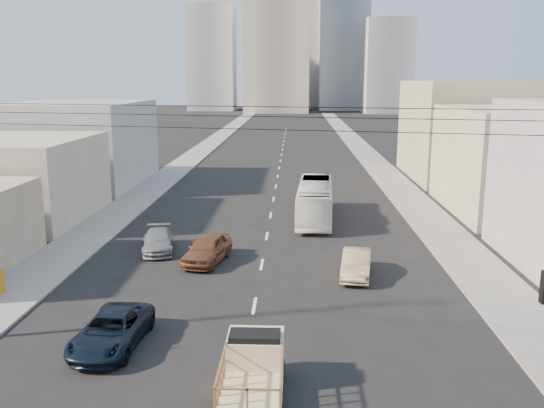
# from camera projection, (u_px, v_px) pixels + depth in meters

# --- Properties ---
(ground) EXTENTS (420.00, 420.00, 0.00)m
(ground) POSITION_uv_depth(u_px,v_px,m) (237.00, 402.00, 18.46)
(ground) COLOR black
(ground) RESTS_ON ground
(sidewalk_left) EXTENTS (3.50, 180.00, 0.12)m
(sidewalk_left) POSITION_uv_depth(u_px,v_px,m) (205.00, 147.00, 87.26)
(sidewalk_left) COLOR gray
(sidewalk_left) RESTS_ON ground
(sidewalk_right) EXTENTS (3.50, 180.00, 0.12)m
(sidewalk_right) POSITION_uv_depth(u_px,v_px,m) (361.00, 148.00, 86.36)
(sidewalk_right) COLOR gray
(sidewalk_right) RESTS_ON ground
(lane_dashes) EXTENTS (0.15, 104.00, 0.01)m
(lane_dashes) POSITION_uv_depth(u_px,v_px,m) (280.00, 164.00, 70.22)
(lane_dashes) COLOR silver
(lane_dashes) RESTS_ON ground
(flatbed_pickup) EXTENTS (1.95, 4.41, 1.90)m
(flatbed_pickup) POSITION_uv_depth(u_px,v_px,m) (253.00, 368.00, 18.39)
(flatbed_pickup) COLOR beige
(flatbed_pickup) RESTS_ON ground
(navy_pickup) EXTENTS (2.49, 4.92, 1.33)m
(navy_pickup) POSITION_uv_depth(u_px,v_px,m) (112.00, 330.00, 22.14)
(navy_pickup) COLOR black
(navy_pickup) RESTS_ON ground
(city_bus) EXTENTS (2.98, 10.45, 2.88)m
(city_bus) POSITION_uv_depth(u_px,v_px,m) (315.00, 200.00, 42.25)
(city_bus) COLOR silver
(city_bus) RESTS_ON ground
(sedan_brown) EXTENTS (2.70, 4.82, 1.55)m
(sedan_brown) POSITION_uv_depth(u_px,v_px,m) (207.00, 249.00, 32.44)
(sedan_brown) COLOR brown
(sedan_brown) RESTS_ON ground
(sedan_tan) EXTENTS (2.02, 4.29, 1.36)m
(sedan_tan) POSITION_uv_depth(u_px,v_px,m) (356.00, 264.00, 30.11)
(sedan_tan) COLOR #A0885D
(sedan_tan) RESTS_ON ground
(sedan_grey) EXTENTS (2.55, 4.57, 1.25)m
(sedan_grey) POSITION_uv_depth(u_px,v_px,m) (158.00, 241.00, 34.55)
(sedan_grey) COLOR slate
(sedan_grey) RESTS_ON ground
(overhead_wires) EXTENTS (23.01, 5.02, 0.72)m
(overhead_wires) POSITION_uv_depth(u_px,v_px,m) (238.00, 117.00, 18.03)
(overhead_wires) COLOR black
(overhead_wires) RESTS_ON ground
(bldg_right_mid) EXTENTS (11.00, 14.00, 8.00)m
(bldg_right_mid) POSITION_uv_depth(u_px,v_px,m) (525.00, 161.00, 44.22)
(bldg_right_mid) COLOR #A9A388
(bldg_right_mid) RESTS_ON ground
(bldg_right_far) EXTENTS (12.00, 16.00, 10.00)m
(bldg_right_far) POSITION_uv_depth(u_px,v_px,m) (470.00, 130.00, 59.61)
(bldg_right_far) COLOR gray
(bldg_right_far) RESTS_ON ground
(bldg_left_mid) EXTENTS (11.00, 12.00, 6.00)m
(bldg_left_mid) POSITION_uv_depth(u_px,v_px,m) (10.00, 179.00, 41.99)
(bldg_left_mid) COLOR #A9A388
(bldg_left_mid) RESTS_ON ground
(bldg_left_far) EXTENTS (12.00, 16.00, 8.00)m
(bldg_left_far) POSITION_uv_depth(u_px,v_px,m) (78.00, 143.00, 56.45)
(bldg_left_far) COLOR #9A999C
(bldg_left_far) RESTS_ON ground
(high_rise_tower) EXTENTS (20.00, 20.00, 60.00)m
(high_rise_tower) POSITION_uv_depth(u_px,v_px,m) (277.00, 14.00, 178.28)
(high_rise_tower) COLOR tan
(high_rise_tower) RESTS_ON ground
(midrise_ne) EXTENTS (16.00, 16.00, 40.00)m
(midrise_ne) POSITION_uv_depth(u_px,v_px,m) (343.00, 50.00, 194.21)
(midrise_ne) COLOR gray
(midrise_ne) RESTS_ON ground
(midrise_nw) EXTENTS (15.00, 15.00, 34.00)m
(midrise_nw) POSITION_uv_depth(u_px,v_px,m) (212.00, 59.00, 191.64)
(midrise_nw) COLOR gray
(midrise_nw) RESTS_ON ground
(midrise_back) EXTENTS (18.00, 18.00, 44.00)m
(midrise_back) POSITION_uv_depth(u_px,v_px,m) (307.00, 46.00, 208.89)
(midrise_back) COLOR #9A999C
(midrise_back) RESTS_ON ground
(midrise_east) EXTENTS (14.00, 14.00, 28.00)m
(midrise_east) POSITION_uv_depth(u_px,v_px,m) (388.00, 67.00, 175.49)
(midrise_east) COLOR gray
(midrise_east) RESTS_ON ground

